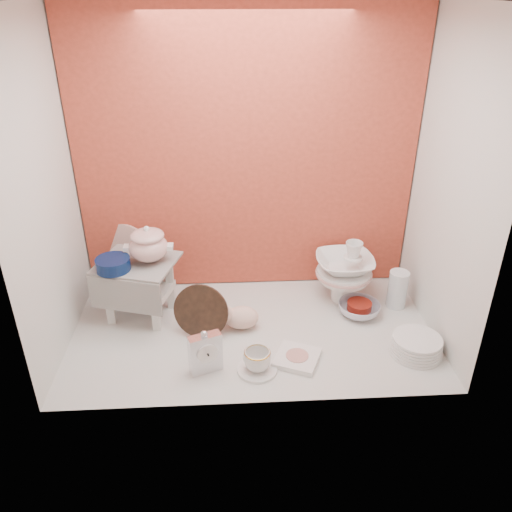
{
  "coord_description": "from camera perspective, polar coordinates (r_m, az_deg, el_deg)",
  "views": [
    {
      "loc": [
        -0.1,
        -2.1,
        1.55
      ],
      "look_at": [
        0.02,
        0.02,
        0.42
      ],
      "focal_mm": 35.89,
      "sensor_mm": 36.0,
      "label": 1
    }
  ],
  "objects": [
    {
      "name": "cobalt_bowl",
      "position": [
        2.58,
        -15.64,
        -0.88
      ],
      "size": [
        0.2,
        0.2,
        0.06
      ],
      "primitive_type": "cylinder",
      "rotation": [
        0.0,
        0.0,
        -0.22
      ],
      "color": "#091943",
      "rests_on": "step_stool"
    },
    {
      "name": "step_stool",
      "position": [
        2.72,
        -12.8,
        -3.58
      ],
      "size": [
        0.45,
        0.42,
        0.32
      ],
      "primitive_type": null,
      "rotation": [
        0.0,
        0.0,
        -0.29
      ],
      "color": "silver",
      "rests_on": "ground"
    },
    {
      "name": "porcelain_tower",
      "position": [
        2.81,
        9.78,
        -1.63
      ],
      "size": [
        0.39,
        0.39,
        0.35
      ],
      "primitive_type": null,
      "rotation": [
        0.0,
        0.0,
        0.3
      ],
      "color": "white",
      "rests_on": "ground"
    },
    {
      "name": "clear_glass_vase",
      "position": [
        2.85,
        15.49,
        -3.59
      ],
      "size": [
        0.13,
        0.13,
        0.21
      ],
      "primitive_type": "cylinder",
      "rotation": [
        0.0,
        0.0,
        -0.3
      ],
      "color": "silver",
      "rests_on": "ground"
    },
    {
      "name": "blue_white_vase",
      "position": [
        2.89,
        -13.05,
        -2.15
      ],
      "size": [
        0.32,
        0.32,
        0.27
      ],
      "primitive_type": "imported",
      "rotation": [
        0.0,
        0.0,
        -0.3
      ],
      "color": "white",
      "rests_on": "ground"
    },
    {
      "name": "floral_platter",
      "position": [
        2.94,
        -14.43,
        -0.27
      ],
      "size": [
        0.4,
        0.22,
        0.4
      ],
      "primitive_type": null,
      "rotation": [
        0.0,
        0.0,
        -0.38
      ],
      "color": "white",
      "rests_on": "ground"
    },
    {
      "name": "lacquer_tray",
      "position": [
        2.53,
        -6.16,
        -6.16
      ],
      "size": [
        0.29,
        0.14,
        0.27
      ],
      "primitive_type": null,
      "rotation": [
        0.0,
        0.0,
        -0.25
      ],
      "color": "black",
      "rests_on": "ground"
    },
    {
      "name": "crystal_bowl",
      "position": [
        2.77,
        11.4,
        -5.82
      ],
      "size": [
        0.24,
        0.24,
        0.07
      ],
      "primitive_type": "imported",
      "rotation": [
        0.0,
        0.0,
        0.11
      ],
      "color": "silver",
      "rests_on": "ground"
    },
    {
      "name": "ground",
      "position": [
        2.61,
        -0.42,
        -8.37
      ],
      "size": [
        1.8,
        1.8,
        0.0
      ],
      "primitive_type": "plane",
      "color": "silver",
      "rests_on": "ground"
    },
    {
      "name": "gold_rim_teacup",
      "position": [
        2.34,
        0.14,
        -11.48
      ],
      "size": [
        0.12,
        0.12,
        0.1
      ],
      "primitive_type": "imported",
      "rotation": [
        0.0,
        0.0,
        0.0
      ],
      "color": "white",
      "rests_on": "teacup_saucer"
    },
    {
      "name": "dinner_plate_stack",
      "position": [
        2.56,
        17.45,
        -9.49
      ],
      "size": [
        0.3,
        0.3,
        0.09
      ],
      "primitive_type": "cylinder",
      "rotation": [
        0.0,
        0.0,
        0.22
      ],
      "color": "white",
      "rests_on": "ground"
    },
    {
      "name": "teacup_saucer",
      "position": [
        2.38,
        0.13,
        -12.51
      ],
      "size": [
        0.2,
        0.2,
        0.01
      ],
      "primitive_type": "cylinder",
      "rotation": [
        0.0,
        0.0,
        0.11
      ],
      "color": "white",
      "rests_on": "ground"
    },
    {
      "name": "mantel_clock",
      "position": [
        2.32,
        -5.68,
        -10.56
      ],
      "size": [
        0.16,
        0.1,
        0.21
      ],
      "primitive_type": "cube",
      "rotation": [
        0.0,
        0.0,
        0.37
      ],
      "color": "silver",
      "rests_on": "ground"
    },
    {
      "name": "soup_tureen",
      "position": [
        2.59,
        -11.94,
        1.35
      ],
      "size": [
        0.31,
        0.31,
        0.19
      ],
      "primitive_type": null,
      "rotation": [
        0.0,
        0.0,
        -0.39
      ],
      "color": "white",
      "rests_on": "step_stool"
    },
    {
      "name": "niche_shell",
      "position": [
        2.37,
        -0.73,
        12.81
      ],
      "size": [
        1.86,
        1.03,
        1.53
      ],
      "color": "#C54731",
      "rests_on": "ground"
    },
    {
      "name": "lattice_dish",
      "position": [
        2.43,
        4.6,
        -11.26
      ],
      "size": [
        0.25,
        0.25,
        0.03
      ],
      "primitive_type": "cube",
      "rotation": [
        0.0,
        0.0,
        -0.41
      ],
      "color": "white",
      "rests_on": "ground"
    },
    {
      "name": "plush_pig",
      "position": [
        2.6,
        -1.61,
        -6.82
      ],
      "size": [
        0.26,
        0.21,
        0.13
      ],
      "primitive_type": "ellipsoid",
      "rotation": [
        0.0,
        0.0,
        -0.32
      ],
      "color": "beige",
      "rests_on": "ground"
    }
  ]
}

